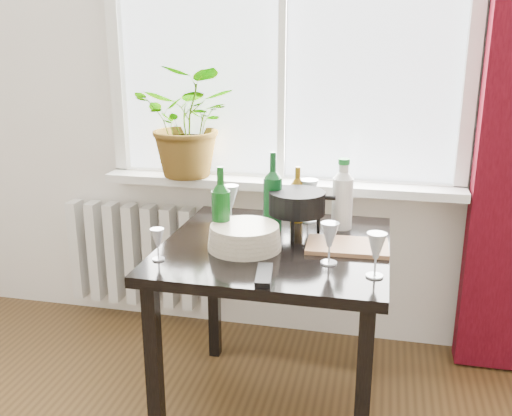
% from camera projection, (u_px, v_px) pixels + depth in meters
% --- Properties ---
extents(window, '(1.72, 0.08, 1.62)m').
position_uv_depth(window, '(284.00, 14.00, 2.58)').
color(window, white).
rests_on(window, ground).
extents(windowsill, '(1.72, 0.20, 0.04)m').
position_uv_depth(windowsill, '(279.00, 183.00, 2.74)').
color(windowsill, white).
rests_on(windowsill, ground).
extents(radiator, '(0.80, 0.10, 0.55)m').
position_uv_depth(radiator, '(142.00, 255.00, 3.05)').
color(radiator, silver).
rests_on(radiator, ground).
extents(table, '(0.85, 0.85, 0.74)m').
position_uv_depth(table, '(275.00, 266.00, 2.20)').
color(table, black).
rests_on(table, ground).
extents(potted_plant, '(0.50, 0.44, 0.53)m').
position_uv_depth(potted_plant, '(190.00, 122.00, 2.71)').
color(potted_plant, '#27671B').
rests_on(potted_plant, windowsill).
extents(wine_bottle_left, '(0.09, 0.09, 0.30)m').
position_uv_depth(wine_bottle_left, '(221.00, 205.00, 2.14)').
color(wine_bottle_left, '#0D4712').
rests_on(wine_bottle_left, table).
extents(wine_bottle_right, '(0.10, 0.10, 0.33)m').
position_uv_depth(wine_bottle_right, '(273.00, 191.00, 2.29)').
color(wine_bottle_right, '#0B3C17').
rests_on(wine_bottle_right, table).
extents(bottle_amber, '(0.06, 0.06, 0.24)m').
position_uv_depth(bottle_amber, '(297.00, 194.00, 2.41)').
color(bottle_amber, brown).
rests_on(bottle_amber, table).
extents(cleaning_bottle, '(0.11, 0.11, 0.30)m').
position_uv_depth(cleaning_bottle, '(343.00, 193.00, 2.31)').
color(cleaning_bottle, silver).
rests_on(cleaning_bottle, table).
extents(wineglass_front_right, '(0.07, 0.07, 0.15)m').
position_uv_depth(wineglass_front_right, '(329.00, 243.00, 1.96)').
color(wineglass_front_right, silver).
rests_on(wineglass_front_right, table).
extents(wineglass_far_right, '(0.09, 0.09, 0.16)m').
position_uv_depth(wineglass_far_right, '(376.00, 255.00, 1.85)').
color(wineglass_far_right, silver).
rests_on(wineglass_far_right, table).
extents(wineglass_back_center, '(0.10, 0.10, 0.19)m').
position_uv_depth(wineglass_back_center, '(309.00, 200.00, 2.42)').
color(wineglass_back_center, silver).
rests_on(wineglass_back_center, table).
extents(wineglass_back_left, '(0.09, 0.09, 0.16)m').
position_uv_depth(wineglass_back_left, '(231.00, 203.00, 2.42)').
color(wineglass_back_left, silver).
rests_on(wineglass_back_left, table).
extents(wineglass_front_left, '(0.06, 0.06, 0.12)m').
position_uv_depth(wineglass_front_left, '(158.00, 244.00, 2.00)').
color(wineglass_front_left, '#B4B8C2').
rests_on(wineglass_front_left, table).
extents(plate_stack, '(0.31, 0.31, 0.09)m').
position_uv_depth(plate_stack, '(245.00, 237.00, 2.12)').
color(plate_stack, beige).
rests_on(plate_stack, table).
extents(fondue_pot, '(0.31, 0.29, 0.17)m').
position_uv_depth(fondue_pot, '(297.00, 213.00, 2.27)').
color(fondue_pot, black).
rests_on(fondue_pot, table).
extents(tv_remote, '(0.07, 0.18, 0.02)m').
position_uv_depth(tv_remote, '(264.00, 275.00, 1.87)').
color(tv_remote, black).
rests_on(tv_remote, table).
extents(cutting_board, '(0.31, 0.21, 0.02)m').
position_uv_depth(cutting_board, '(347.00, 246.00, 2.13)').
color(cutting_board, '#946742').
rests_on(cutting_board, table).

